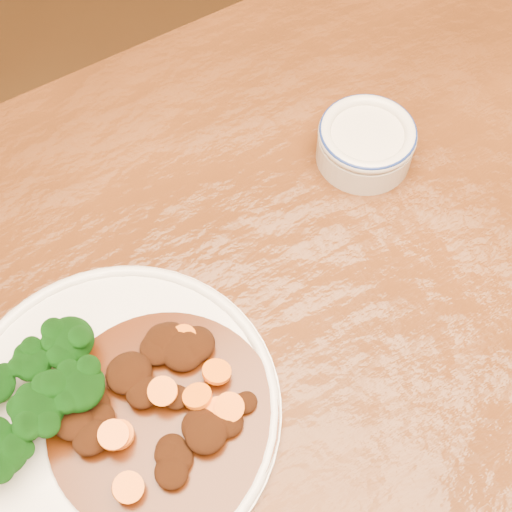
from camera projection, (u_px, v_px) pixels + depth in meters
ground at (304, 481)px, 1.37m from camera, size 4.00×4.00×0.00m
dining_table at (339, 341)px, 0.79m from camera, size 1.54×0.96×0.75m
dinner_plate at (116, 411)px, 0.66m from camera, size 0.31×0.31×0.02m
broccoli_florets at (41, 391)px, 0.63m from camera, size 0.14×0.11×0.05m
mince_stew at (163, 402)px, 0.65m from camera, size 0.21×0.21×0.03m
dip_bowl at (366, 142)px, 0.80m from camera, size 0.11×0.11×0.05m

